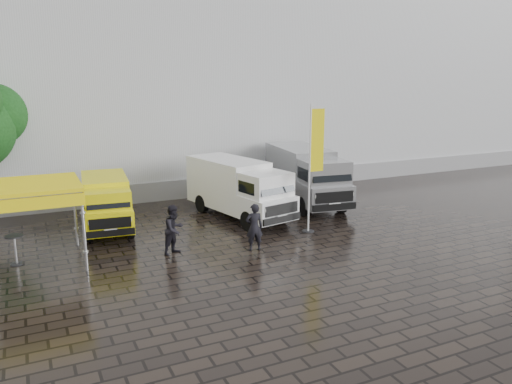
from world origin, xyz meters
TOP-DOWN VIEW (x-y plane):
  - ground at (0.00, 0.00)m, footprint 120.00×120.00m
  - exhibition_hall at (2.00, 16.00)m, footprint 44.00×16.00m
  - hall_plinth at (2.00, 7.95)m, footprint 44.00×0.15m
  - van_yellow at (-6.57, 4.00)m, footprint 2.25×4.81m
  - van_white at (-0.86, 3.36)m, footprint 3.19×6.20m
  - van_silver at (3.13, 4.20)m, footprint 2.95×6.60m
  - canopy_tent at (-9.36, 0.91)m, footprint 3.03×3.03m
  - flagpole at (1.04, 0.14)m, footprint 0.88×0.50m
  - cocktail_table at (-10.04, 1.16)m, footprint 0.60×0.60m
  - wheelie_bin at (5.76, 7.46)m, footprint 0.73×0.73m
  - person_front at (-2.12, -0.99)m, footprint 0.71×0.53m
  - person_tent at (-4.86, -0.07)m, footprint 1.10×1.04m

SIDE VIEW (x-z plane):
  - ground at x=0.00m, z-range 0.00..0.00m
  - hall_plinth at x=2.00m, z-range 0.00..1.00m
  - cocktail_table at x=-10.04m, z-range 0.00..1.03m
  - wheelie_bin at x=5.76m, z-range 0.00..1.03m
  - person_front at x=-2.12m, z-range 0.00..1.77m
  - person_tent at x=-4.86m, z-range 0.00..1.80m
  - van_yellow at x=-6.57m, z-range 0.00..2.15m
  - van_white at x=-0.86m, z-range 0.00..2.56m
  - van_silver at x=3.13m, z-range 0.00..2.76m
  - canopy_tent at x=-9.36m, z-range 1.21..4.01m
  - flagpole at x=1.04m, z-range 0.32..5.54m
  - exhibition_hall at x=2.00m, z-range 0.00..12.00m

